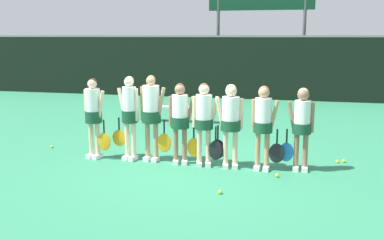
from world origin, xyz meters
The scene contains 17 objects.
ground_plane centered at (0.00, 0.00, 0.00)m, with size 140.00×140.00×0.00m, color #2D7F56.
fence_windscreen centered at (0.00, 9.91, 1.32)m, with size 60.00×0.08×2.61m.
scoreboard centered at (0.32, 11.11, 3.89)m, with size 4.48×0.15×4.89m.
bench_courtside centered at (-1.56, 4.38, 0.41)m, with size 2.13×0.45×0.47m.
player_0 centered at (-2.17, -0.03, 1.01)m, with size 0.63×0.36×1.72m.
player_1 centered at (-1.38, 0.03, 1.04)m, with size 0.63×0.34×1.78m.
player_2 centered at (-0.90, 0.06, 1.07)m, with size 0.68×0.40×1.81m.
player_3 centered at (-0.26, -0.03, 0.98)m, with size 0.65×0.37×1.66m.
player_4 centered at (0.24, -0.07, 1.00)m, with size 0.65×0.37×1.69m.
player_5 centered at (0.77, -0.07, 1.00)m, with size 0.66×0.39×1.68m.
player_6 centered at (1.41, -0.07, 0.98)m, with size 0.66×0.37×1.66m.
player_7 centered at (2.13, 0.07, 0.96)m, with size 0.64×0.36×1.63m.
tennis_ball_0 centered at (0.84, -1.62, 0.03)m, with size 0.07×0.07×0.07m, color #CCE033.
tennis_ball_1 centered at (1.72, -0.48, 0.04)m, with size 0.07×0.07×0.07m, color #CCE033.
tennis_ball_2 centered at (-3.55, 0.54, 0.03)m, with size 0.07×0.07×0.07m, color #CCE033.
tennis_ball_3 centered at (3.02, 0.84, 0.03)m, with size 0.07×0.07×0.07m, color #CCE033.
tennis_ball_4 centered at (2.89, 0.78, 0.03)m, with size 0.06×0.06×0.06m, color #CCE033.
Camera 1 is at (2.05, -8.67, 2.61)m, focal length 42.00 mm.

